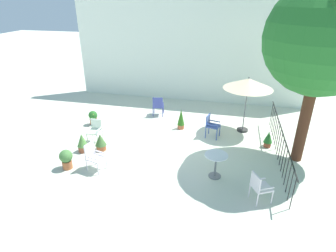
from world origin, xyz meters
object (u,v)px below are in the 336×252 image
at_px(potted_plant_5, 82,143).
at_px(patio_chair_2, 93,155).
at_px(potted_plant_2, 93,117).
at_px(shade_tree, 325,38).
at_px(cafe_table_0, 216,161).
at_px(patio_chair_4, 158,105).
at_px(patio_umbrella_0, 248,84).
at_px(patio_chair_3, 259,186).
at_px(patio_chair_1, 95,129).
at_px(potted_plant_0, 268,139).
at_px(patio_chair_0, 211,124).
at_px(potted_plant_1, 181,119).
at_px(potted_plant_4, 101,142).
at_px(potted_plant_3, 66,158).

bearing_deg(potted_plant_5, patio_chair_2, -45.52).
bearing_deg(potted_plant_2, shade_tree, -7.05).
xyz_separation_m(cafe_table_0, potted_plant_2, (-5.37, 2.66, -0.21)).
bearing_deg(cafe_table_0, patio_chair_4, 124.64).
xyz_separation_m(patio_umbrella_0, patio_chair_3, (0.34, -4.33, -1.49)).
bearing_deg(potted_plant_5, patio_chair_1, 79.55).
bearing_deg(potted_plant_0, cafe_table_0, -127.18).
height_order(patio_chair_0, potted_plant_5, patio_chair_0).
distance_m(patio_chair_4, potted_plant_2, 2.91).
bearing_deg(potted_plant_1, potted_plant_4, -136.13).
bearing_deg(potted_plant_2, cafe_table_0, -26.36).
height_order(shade_tree, potted_plant_0, shade_tree).
relative_size(patio_chair_3, potted_plant_3, 1.31).
xyz_separation_m(shade_tree, potted_plant_5, (-7.37, -1.19, -3.63)).
bearing_deg(potted_plant_4, patio_chair_3, -16.63).
distance_m(potted_plant_1, potted_plant_3, 4.78).
relative_size(patio_chair_2, potted_plant_3, 1.37).
relative_size(shade_tree, patio_chair_0, 6.27).
height_order(patio_chair_2, potted_plant_2, patio_chair_2).
xyz_separation_m(potted_plant_0, potted_plant_2, (-7.11, 0.37, -0.01)).
bearing_deg(patio_umbrella_0, cafe_table_0, -104.14).
relative_size(patio_chair_0, potted_plant_3, 1.36).
bearing_deg(patio_chair_2, potted_plant_0, 26.35).
bearing_deg(patio_chair_0, potted_plant_3, -142.89).
bearing_deg(cafe_table_0, potted_plant_4, 170.12).
relative_size(patio_chair_1, patio_chair_4, 0.97).
bearing_deg(patio_chair_2, patio_chair_4, 79.31).
xyz_separation_m(patio_umbrella_0, patio_chair_4, (-3.78, 0.75, -1.47)).
bearing_deg(potted_plant_2, patio_chair_2, -63.05).
bearing_deg(patio_chair_0, potted_plant_0, -9.49).
bearing_deg(patio_chair_0, potted_plant_4, -152.73).
xyz_separation_m(cafe_table_0, potted_plant_1, (-1.64, 3.09, -0.10)).
bearing_deg(patio_chair_0, patio_chair_1, -161.43).
xyz_separation_m(patio_chair_1, potted_plant_4, (0.44, -0.52, -0.19)).
bearing_deg(potted_plant_3, potted_plant_0, 24.37).
height_order(cafe_table_0, patio_chair_4, patio_chair_4).
distance_m(cafe_table_0, potted_plant_3, 4.71).
distance_m(patio_umbrella_0, patio_chair_3, 4.59).
relative_size(patio_umbrella_0, potted_plant_2, 3.70).
bearing_deg(patio_chair_3, potted_plant_4, 163.37).
height_order(patio_umbrella_0, patio_chair_4, patio_umbrella_0).
height_order(potted_plant_2, potted_plant_4, potted_plant_4).
bearing_deg(cafe_table_0, patio_chair_2, -173.31).
bearing_deg(patio_chair_0, cafe_table_0, -82.17).
distance_m(cafe_table_0, potted_plant_4, 4.17).
height_order(patio_chair_1, patio_chair_2, patio_chair_2).
xyz_separation_m(potted_plant_2, potted_plant_4, (1.26, -1.94, 0.01)).
bearing_deg(potted_plant_1, patio_umbrella_0, 8.29).
relative_size(patio_chair_2, patio_chair_4, 0.99).
xyz_separation_m(patio_chair_4, potted_plant_5, (-1.78, -3.73, -0.16)).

